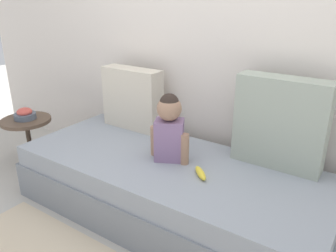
{
  "coord_description": "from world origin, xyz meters",
  "views": [
    {
      "loc": [
        1.14,
        -1.68,
        1.46
      ],
      "look_at": [
        -0.01,
        0.0,
        0.67
      ],
      "focal_mm": 36.34,
      "sensor_mm": 36.0,
      "label": 1
    }
  ],
  "objects_px": {
    "couch": "(169,188)",
    "throw_pillow_right": "(280,123)",
    "throw_pillow_left": "(133,99)",
    "banana": "(200,173)",
    "fruit_bowl": "(25,114)",
    "toddler": "(169,127)",
    "side_table": "(27,130)"
  },
  "relations": [
    {
      "from": "fruit_bowl",
      "to": "throw_pillow_right",
      "type": "bearing_deg",
      "value": 12.52
    },
    {
      "from": "throw_pillow_right",
      "to": "toddler",
      "type": "xyz_separation_m",
      "value": [
        -0.62,
        -0.32,
        -0.06
      ]
    },
    {
      "from": "couch",
      "to": "throw_pillow_right",
      "type": "distance_m",
      "value": 0.86
    },
    {
      "from": "throw_pillow_left",
      "to": "throw_pillow_right",
      "type": "relative_size",
      "value": 0.89
    },
    {
      "from": "throw_pillow_left",
      "to": "side_table",
      "type": "bearing_deg",
      "value": -151.56
    },
    {
      "from": "couch",
      "to": "throw_pillow_right",
      "type": "relative_size",
      "value": 3.76
    },
    {
      "from": "banana",
      "to": "side_table",
      "type": "xyz_separation_m",
      "value": [
        -1.7,
        -0.04,
        -0.09
      ]
    },
    {
      "from": "couch",
      "to": "side_table",
      "type": "bearing_deg",
      "value": -176.03
    },
    {
      "from": "toddler",
      "to": "fruit_bowl",
      "type": "bearing_deg",
      "value": -174.83
    },
    {
      "from": "couch",
      "to": "throw_pillow_right",
      "type": "bearing_deg",
      "value": 30.41
    },
    {
      "from": "banana",
      "to": "side_table",
      "type": "bearing_deg",
      "value": -178.51
    },
    {
      "from": "throw_pillow_left",
      "to": "banana",
      "type": "xyz_separation_m",
      "value": [
        0.87,
        -0.41,
        -0.23
      ]
    },
    {
      "from": "couch",
      "to": "toddler",
      "type": "distance_m",
      "value": 0.45
    },
    {
      "from": "banana",
      "to": "side_table",
      "type": "height_order",
      "value": "banana"
    },
    {
      "from": "banana",
      "to": "fruit_bowl",
      "type": "bearing_deg",
      "value": -178.51
    },
    {
      "from": "couch",
      "to": "fruit_bowl",
      "type": "bearing_deg",
      "value": -176.03
    },
    {
      "from": "toddler",
      "to": "couch",
      "type": "bearing_deg",
      "value": -55.92
    },
    {
      "from": "throw_pillow_left",
      "to": "fruit_bowl",
      "type": "bearing_deg",
      "value": -151.56
    },
    {
      "from": "side_table",
      "to": "banana",
      "type": "bearing_deg",
      "value": 1.49
    },
    {
      "from": "throw_pillow_left",
      "to": "couch",
      "type": "bearing_deg",
      "value": -30.41
    },
    {
      "from": "throw_pillow_left",
      "to": "side_table",
      "type": "distance_m",
      "value": 1.0
    },
    {
      "from": "banana",
      "to": "side_table",
      "type": "distance_m",
      "value": 1.7
    },
    {
      "from": "couch",
      "to": "toddler",
      "type": "bearing_deg",
      "value": 124.08
    },
    {
      "from": "couch",
      "to": "throw_pillow_left",
      "type": "distance_m",
      "value": 0.83
    },
    {
      "from": "throw_pillow_left",
      "to": "toddler",
      "type": "relative_size",
      "value": 1.12
    },
    {
      "from": "toddler",
      "to": "throw_pillow_right",
      "type": "bearing_deg",
      "value": 27.59
    },
    {
      "from": "couch",
      "to": "toddler",
      "type": "relative_size",
      "value": 4.76
    },
    {
      "from": "couch",
      "to": "banana",
      "type": "xyz_separation_m",
      "value": [
        0.27,
        -0.05,
        0.23
      ]
    },
    {
      "from": "couch",
      "to": "side_table",
      "type": "relative_size",
      "value": 4.83
    },
    {
      "from": "banana",
      "to": "fruit_bowl",
      "type": "height_order",
      "value": "fruit_bowl"
    },
    {
      "from": "toddler",
      "to": "fruit_bowl",
      "type": "distance_m",
      "value": 1.43
    },
    {
      "from": "toddler",
      "to": "fruit_bowl",
      "type": "height_order",
      "value": "toddler"
    }
  ]
}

